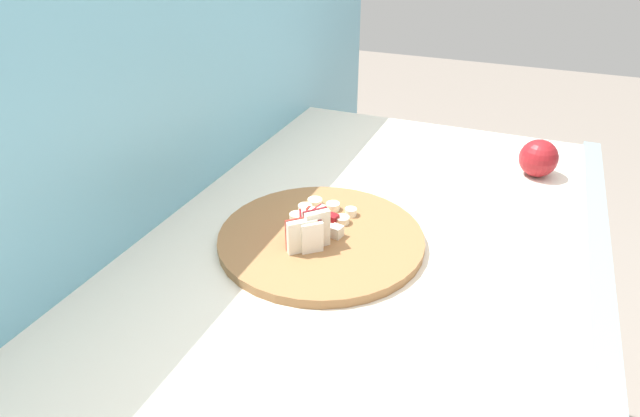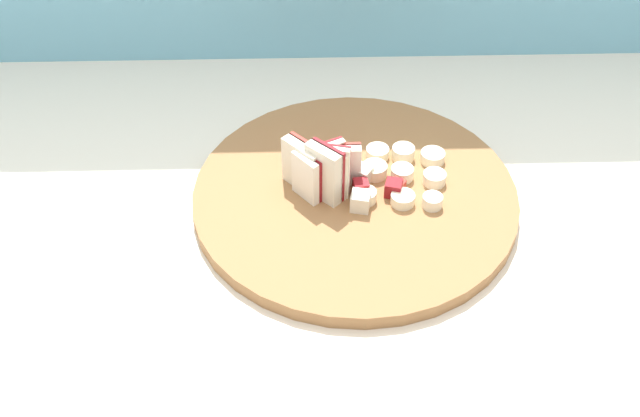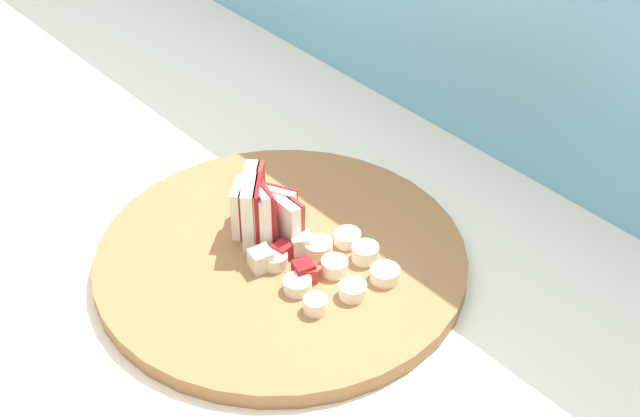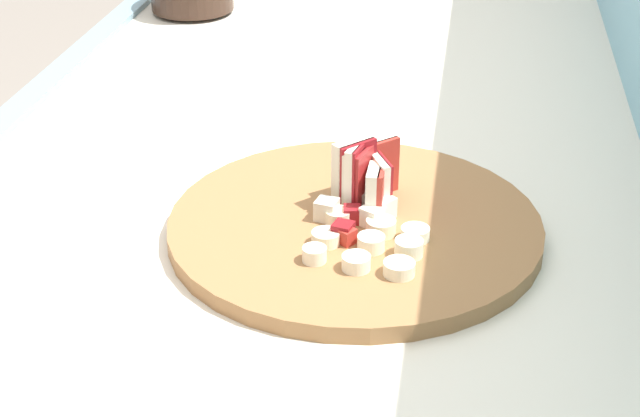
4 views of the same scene
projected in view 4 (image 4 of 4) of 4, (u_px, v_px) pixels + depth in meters
name	position (u px, v px, depth m)	size (l,w,h in m)	color
cutting_board	(355.00, 227.00, 0.95)	(0.36, 0.36, 0.02)	olive
apple_wedge_fan	(365.00, 175.00, 0.96)	(0.09, 0.06, 0.07)	maroon
apple_dice_pile	(357.00, 214.00, 0.94)	(0.09, 0.08, 0.02)	white
banana_slice_rows	(371.00, 243.00, 0.89)	(0.11, 0.11, 0.02)	#F4EAC6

